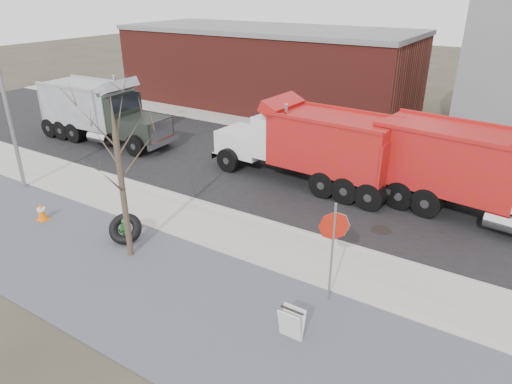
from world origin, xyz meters
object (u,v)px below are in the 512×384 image
Objects in this scene: sandwich_board at (291,324)px; dump_truck_red_b at (310,143)px; dump_truck_grey at (100,109)px; stop_sign at (333,237)px; fire_hydrant at (125,229)px; truck_tire at (125,229)px; dump_truck_red_a at (481,171)px.

dump_truck_red_b is (-3.97, 8.90, 1.34)m from sandwich_board.
stop_sign is at bearing -23.94° from dump_truck_grey.
sandwich_board is 18.01m from dump_truck_grey.
truck_tire is (0.13, -0.11, 0.11)m from fire_hydrant.
truck_tire is at bearing -26.23° from fire_hydrant.
truck_tire is 11.63m from dump_truck_grey.
dump_truck_red_a reaches higher than stop_sign.
stop_sign is at bearing 17.50° from fire_hydrant.
truck_tire is 0.16× the size of dump_truck_red_a.
fire_hydrant is 7.32m from stop_sign.
truck_tire is at bearing 73.13° from dump_truck_red_b.
stop_sign is at bearing 123.62° from dump_truck_red_b.
dump_truck_red_a is at bearing 0.50° from dump_truck_grey.
truck_tire is 1.74× the size of sandwich_board.
sandwich_board is 9.63m from dump_truck_red_a.
dump_truck_red_a is 6.57m from dump_truck_red_b.
sandwich_board is (6.82, -1.13, -0.03)m from truck_tire.
dump_truck_red_a is at bearing 57.92° from stop_sign.
dump_truck_red_a is 1.08× the size of dump_truck_red_b.
truck_tire is at bearing 172.06° from stop_sign.
stop_sign is (7.12, 0.60, 1.61)m from fire_hydrant.
dump_truck_red_b is (-6.56, -0.27, -0.04)m from dump_truck_red_a.
dump_truck_red_b is at bearing 114.47° from sandwich_board.
dump_truck_red_a reaches higher than fire_hydrant.
dump_truck_grey is at bearing 153.51° from sandwich_board.
fire_hydrant is 0.09× the size of dump_truck_red_a.
dump_truck_red_a is at bearing 52.39° from fire_hydrant.
dump_truck_grey is (-9.06, 6.90, 1.38)m from fire_hydrant.
dump_truck_red_b is at bearing 69.84° from truck_tire.
dump_truck_grey reaches higher than truck_tire.
dump_truck_red_a reaches higher than dump_truck_grey.
fire_hydrant is at bearing 171.08° from stop_sign.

